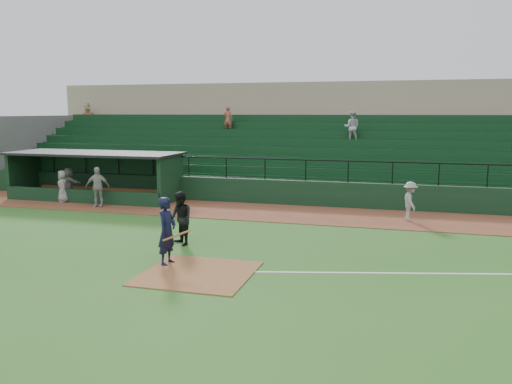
# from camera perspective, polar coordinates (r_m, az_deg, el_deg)

# --- Properties ---
(ground) EXTENTS (90.00, 90.00, 0.00)m
(ground) POSITION_cam_1_polar(r_m,az_deg,el_deg) (15.44, -5.07, -7.93)
(ground) COLOR #2A5B1D
(ground) RESTS_ON ground
(warning_track) EXTENTS (40.00, 4.00, 0.03)m
(warning_track) POSITION_cam_1_polar(r_m,az_deg,el_deg) (22.87, 2.03, -2.31)
(warning_track) COLOR brown
(warning_track) RESTS_ON ground
(home_plate_dirt) EXTENTS (3.00, 3.00, 0.03)m
(home_plate_dirt) POSITION_cam_1_polar(r_m,az_deg,el_deg) (14.55, -6.48, -8.95)
(home_plate_dirt) COLOR brown
(home_plate_dirt) RESTS_ON ground
(foul_line) EXTENTS (17.49, 4.44, 0.01)m
(foul_line) POSITION_cam_1_polar(r_m,az_deg,el_deg) (15.89, 25.12, -8.25)
(foul_line) COLOR white
(foul_line) RESTS_ON ground
(stadium_structure) EXTENTS (38.00, 13.08, 6.40)m
(stadium_structure) POSITION_cam_1_polar(r_m,az_deg,el_deg) (30.80, 5.78, 4.84)
(stadium_structure) COLOR black
(stadium_structure) RESTS_ON ground
(dugout) EXTENTS (8.90, 3.20, 2.42)m
(dugout) POSITION_cam_1_polar(r_m,az_deg,el_deg) (27.95, -16.98, 2.09)
(dugout) COLOR black
(dugout) RESTS_ON ground
(batter_at_plate) EXTENTS (1.06, 0.77, 2.01)m
(batter_at_plate) POSITION_cam_1_polar(r_m,az_deg,el_deg) (15.27, -9.85, -4.30)
(batter_at_plate) COLOR black
(batter_at_plate) RESTS_ON ground
(umpire) EXTENTS (1.11, 1.09, 1.81)m
(umpire) POSITION_cam_1_polar(r_m,az_deg,el_deg) (17.45, -8.38, -2.94)
(umpire) COLOR black
(umpire) RESTS_ON ground
(runner) EXTENTS (0.84, 1.16, 1.62)m
(runner) POSITION_cam_1_polar(r_m,az_deg,el_deg) (21.90, 16.74, -0.99)
(runner) COLOR gray
(runner) RESTS_ON warning_track
(dugout_player_a) EXTENTS (1.19, 0.81, 1.88)m
(dugout_player_a) POSITION_cam_1_polar(r_m,az_deg,el_deg) (25.23, -17.21, 0.55)
(dugout_player_a) COLOR #A9A39E
(dugout_player_a) RESTS_ON warning_track
(dugout_player_b) EXTENTS (0.90, 0.91, 1.58)m
(dugout_player_b) POSITION_cam_1_polar(r_m,az_deg,el_deg) (27.04, -20.67, 0.59)
(dugout_player_b) COLOR gray
(dugout_player_b) RESTS_ON warning_track
(dugout_player_c) EXTENTS (1.58, 1.03, 1.63)m
(dugout_player_c) POSITION_cam_1_polar(r_m,az_deg,el_deg) (28.03, -20.04, 0.95)
(dugout_player_c) COLOR #9F9995
(dugout_player_c) RESTS_ON warning_track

